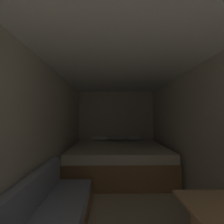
% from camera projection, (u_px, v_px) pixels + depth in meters
% --- Properties ---
extents(ground_plane, '(6.91, 6.91, 0.00)m').
position_uv_depth(ground_plane, '(124.00, 214.00, 2.06)').
color(ground_plane, beige).
extents(wall_back, '(2.40, 0.05, 2.14)m').
position_uv_depth(wall_back, '(116.00, 126.00, 4.58)').
color(wall_back, beige).
rests_on(wall_back, ground).
extents(wall_left, '(0.05, 4.91, 2.14)m').
position_uv_depth(wall_left, '(41.00, 137.00, 2.08)').
color(wall_left, beige).
rests_on(wall_left, ground).
extents(wall_right, '(0.05, 4.91, 2.14)m').
position_uv_depth(wall_right, '(206.00, 136.00, 2.12)').
color(wall_right, beige).
rests_on(wall_right, ground).
extents(ceiling_slab, '(2.40, 4.91, 0.05)m').
position_uv_depth(ceiling_slab, '(124.00, 60.00, 2.14)').
color(ceiling_slab, white).
rests_on(ceiling_slab, wall_left).
extents(bed, '(2.18, 1.87, 0.81)m').
position_uv_depth(bed, '(118.00, 159.00, 3.56)').
color(bed, '#9E7247').
rests_on(bed, ground).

